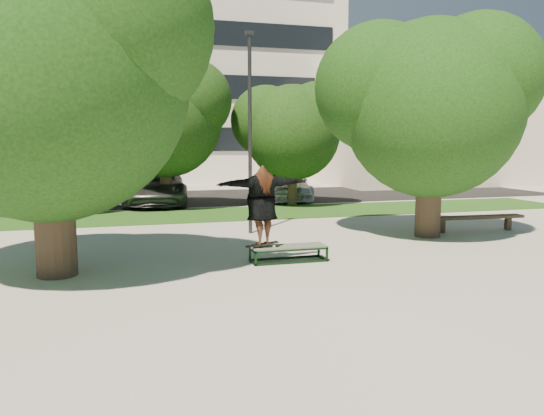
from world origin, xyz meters
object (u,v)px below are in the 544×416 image
object	(u,v)px
car_silver_a	(107,187)
car_grey	(155,187)
car_dark	(71,191)
tree_right	(428,98)
car_silver_b	(285,185)
tree_left	(42,63)
bench	(476,218)
lamppost	(250,131)
grind_box	(288,253)

from	to	relation	value
car_silver_a	car_grey	size ratio (longest dim) A/B	0.65
car_dark	car_grey	xyz separation A→B (m)	(3.60, -0.69, 0.17)
tree_right	car_grey	bearing A→B (deg)	124.79
car_silver_b	car_silver_a	bearing A→B (deg)	173.67
tree_left	bench	bearing A→B (deg)	10.53
car_silver_a	car_grey	bearing A→B (deg)	-34.87
bench	tree_right	bearing A→B (deg)	-169.27
tree_left	car_dark	world-z (taller)	tree_left
lamppost	grind_box	bearing A→B (deg)	-90.73
car_grey	car_silver_b	xyz separation A→B (m)	(6.28, 0.35, -0.08)
lamppost	car_silver_b	bearing A→B (deg)	66.51
tree_left	car_dark	xyz separation A→B (m)	(-0.70, 13.20, -3.78)
car_silver_a	car_dark	distance (m)	2.12
grind_box	car_dark	size ratio (longest dim) A/B	0.46
tree_right	car_dark	size ratio (longest dim) A/B	1.68
grind_box	car_silver_a	size ratio (longest dim) A/B	0.47
tree_right	lamppost	distance (m)	5.36
tree_left	lamppost	bearing A→B (deg)	36.42
tree_right	grind_box	size ratio (longest dim) A/B	3.62
tree_right	car_silver_a	world-z (taller)	tree_right
car_silver_b	tree_right	bearing A→B (deg)	-78.57
tree_right	bench	bearing A→B (deg)	7.99
car_grey	car_dark	bearing A→B (deg)	172.59
tree_left	car_silver_b	xyz separation A→B (m)	(9.19, 12.86, -3.69)
car_grey	car_silver_b	world-z (taller)	car_grey
tree_left	car_silver_a	size ratio (longest dim) A/B	1.86
tree_right	car_grey	xyz separation A→B (m)	(-7.31, 10.52, -3.28)
car_silver_b	bench	bearing A→B (deg)	-67.74
car_dark	car_grey	bearing A→B (deg)	-20.93
tree_right	car_silver_b	xyz separation A→B (m)	(-1.02, 10.87, -3.37)
tree_left	bench	distance (m)	13.10
car_grey	lamppost	bearing A→B (deg)	-71.02
tree_left	car_silver_a	bearing A→B (deg)	86.92
lamppost	car_silver_b	distance (m)	10.06
tree_right	car_dark	distance (m)	16.02
bench	car_silver_a	world-z (taller)	car_silver_a
lamppost	grind_box	world-z (taller)	lamppost
car_silver_a	car_silver_b	world-z (taller)	car_silver_b
car_grey	car_silver_a	bearing A→B (deg)	137.30
tree_left	grind_box	xyz separation A→B (m)	(5.24, -0.16, -4.23)
lamppost	grind_box	xyz separation A→B (m)	(-0.05, -4.06, -2.96)
car_grey	car_silver_b	distance (m)	6.29
tree_left	lamppost	distance (m)	6.70
lamppost	car_grey	bearing A→B (deg)	105.53
lamppost	car_dark	size ratio (longest dim) A/B	1.58
car_dark	car_silver_b	world-z (taller)	car_silver_b
grind_box	car_grey	distance (m)	12.90
grind_box	car_silver_a	distance (m)	15.52
tree_left	grind_box	distance (m)	6.74
lamppost	grind_box	size ratio (longest dim) A/B	3.39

